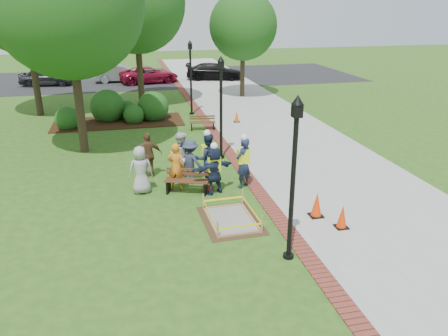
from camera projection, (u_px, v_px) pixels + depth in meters
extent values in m
plane|color=#285116|center=(217.00, 212.00, 13.82)|extent=(100.00, 100.00, 0.00)
cube|color=#9E9E99|center=(268.00, 123.00, 23.98)|extent=(6.00, 60.00, 0.02)
cube|color=maroon|center=(210.00, 127.00, 23.29)|extent=(0.50, 60.00, 0.03)
cube|color=#381E0F|center=(119.00, 122.00, 24.12)|extent=(7.00, 3.00, 0.05)
cube|color=black|center=(153.00, 78.00, 38.42)|extent=(36.00, 12.00, 0.01)
cube|color=#47331E|center=(231.00, 220.00, 13.26)|extent=(1.77, 2.35, 0.01)
cube|color=gray|center=(231.00, 220.00, 13.26)|extent=(1.25, 1.84, 0.04)
cube|color=tan|center=(231.00, 219.00, 13.25)|extent=(1.38, 1.96, 0.08)
cube|color=tan|center=(231.00, 212.00, 13.17)|extent=(1.41, 1.99, 0.55)
cube|color=yellow|center=(231.00, 212.00, 13.16)|extent=(1.36, 1.94, 0.06)
cube|color=brown|center=(187.00, 180.00, 15.04)|extent=(1.58, 0.93, 0.04)
cube|color=brown|center=(188.00, 172.00, 15.18)|extent=(1.44, 0.55, 0.24)
cube|color=black|center=(187.00, 187.00, 15.12)|extent=(1.46, 0.94, 0.44)
cube|color=brown|center=(202.00, 122.00, 22.59)|extent=(1.37, 0.57, 0.04)
cube|color=brown|center=(202.00, 117.00, 22.72)|extent=(1.32, 0.22, 0.21)
cube|color=black|center=(202.00, 126.00, 22.67)|extent=(1.25, 0.60, 0.39)
cube|color=black|center=(341.00, 227.00, 12.82)|extent=(0.37, 0.37, 0.05)
cone|color=red|center=(342.00, 216.00, 12.69)|extent=(0.29, 0.29, 0.68)
cube|color=black|center=(316.00, 216.00, 13.50)|extent=(0.41, 0.41, 0.05)
cone|color=#EE3A07|center=(317.00, 204.00, 13.36)|extent=(0.33, 0.33, 0.76)
cube|color=black|center=(237.00, 122.00, 24.18)|extent=(0.34, 0.34, 0.04)
cone|color=#F15207|center=(237.00, 116.00, 24.06)|extent=(0.27, 0.27, 0.62)
cube|color=red|center=(208.00, 188.00, 15.36)|extent=(0.37, 0.22, 0.18)
cylinder|color=black|center=(292.00, 190.00, 10.67)|extent=(0.12, 0.12, 3.80)
cube|color=black|center=(297.00, 110.00, 9.96)|extent=(0.22, 0.22, 0.32)
cone|color=black|center=(298.00, 99.00, 9.88)|extent=(0.28, 0.28, 0.22)
cylinder|color=black|center=(288.00, 256.00, 11.33)|extent=(0.28, 0.28, 0.10)
cylinder|color=black|center=(221.00, 114.00, 17.96)|extent=(0.12, 0.12, 3.80)
cube|color=black|center=(221.00, 65.00, 17.25)|extent=(0.22, 0.22, 0.32)
cone|color=black|center=(221.00, 58.00, 17.17)|extent=(0.28, 0.28, 0.22)
cylinder|color=black|center=(221.00, 157.00, 18.62)|extent=(0.28, 0.28, 0.10)
cylinder|color=black|center=(191.00, 82.00, 25.25)|extent=(0.12, 0.12, 3.80)
cube|color=black|center=(190.00, 46.00, 24.54)|extent=(0.22, 0.22, 0.32)
cone|color=black|center=(190.00, 42.00, 24.45)|extent=(0.28, 0.28, 0.22)
cylinder|color=black|center=(192.00, 113.00, 25.91)|extent=(0.28, 0.28, 0.10)
cylinder|color=#3D2D1E|center=(78.00, 94.00, 18.55)|extent=(0.37, 0.37, 5.14)
sphere|color=#164814|center=(67.00, 2.00, 17.25)|extent=(6.12, 6.12, 6.12)
cylinder|color=#3D2D1E|center=(140.00, 65.00, 27.41)|extent=(0.39, 0.39, 5.13)
sphere|color=#164814|center=(135.00, 2.00, 26.11)|extent=(6.03, 6.03, 6.03)
cylinder|color=#3D2D1E|center=(242.00, 68.00, 30.13)|extent=(0.31, 0.31, 3.92)
sphere|color=#164814|center=(243.00, 26.00, 29.14)|extent=(4.55, 4.55, 4.55)
cylinder|color=#3D2D1E|center=(33.00, 66.00, 24.79)|extent=(0.38, 0.38, 5.65)
sphere|color=#164814|center=(69.00, 129.00, 22.89)|extent=(1.26, 1.26, 1.26)
sphere|color=#164814|center=(109.00, 121.00, 24.52)|extent=(1.89, 1.89, 1.89)
sphere|color=#164814|center=(134.00, 123.00, 24.00)|extent=(1.13, 1.13, 1.13)
sphere|color=#164814|center=(154.00, 120.00, 24.74)|extent=(1.73, 1.73, 1.73)
sphere|color=#164814|center=(127.00, 118.00, 25.01)|extent=(1.10, 1.10, 1.10)
imported|color=#9D9D9D|center=(141.00, 170.00, 14.93)|extent=(0.56, 0.39, 1.68)
imported|color=orange|center=(176.00, 167.00, 15.21)|extent=(0.63, 0.53, 1.70)
imported|color=silver|center=(181.00, 157.00, 15.93)|extent=(0.71, 0.68, 1.87)
imported|color=brown|center=(149.00, 155.00, 16.30)|extent=(0.60, 0.43, 1.74)
imported|color=#2F3653|center=(191.00, 162.00, 15.76)|extent=(0.62, 0.60, 1.63)
imported|color=#1A2A45|center=(214.00, 170.00, 14.90)|extent=(0.63, 0.51, 1.69)
cube|color=#C9E513|center=(214.00, 164.00, 14.82)|extent=(0.42, 0.26, 0.52)
sphere|color=white|center=(214.00, 146.00, 14.59)|extent=(0.25, 0.25, 0.25)
imported|color=#1B2747|center=(243.00, 163.00, 15.38)|extent=(0.69, 0.64, 1.82)
cube|color=#C9E513|center=(244.00, 156.00, 15.29)|extent=(0.42, 0.26, 0.52)
sphere|color=white|center=(244.00, 138.00, 15.05)|extent=(0.25, 0.25, 0.25)
imported|color=#182B40|center=(207.00, 159.00, 15.75)|extent=(0.61, 0.41, 1.86)
cube|color=#C9E513|center=(207.00, 152.00, 15.66)|extent=(0.42, 0.26, 0.52)
sphere|color=white|center=(207.00, 133.00, 15.42)|extent=(0.25, 0.25, 0.25)
imported|color=#262628|center=(48.00, 86.00, 34.90)|extent=(2.65, 4.90, 1.52)
imported|color=gray|center=(121.00, 82.00, 36.58)|extent=(2.28, 4.79, 1.53)
imported|color=maroon|center=(150.00, 83.00, 36.06)|extent=(2.66, 4.67, 1.44)
imported|color=black|center=(214.00, 80.00, 37.62)|extent=(3.03, 4.99, 1.52)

